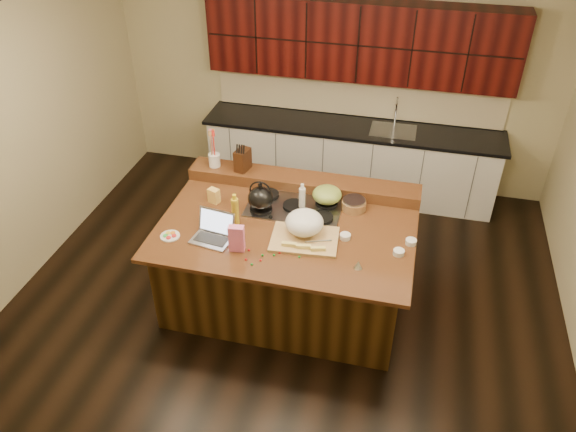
# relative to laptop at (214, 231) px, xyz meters

# --- Properties ---
(room) EXTENTS (5.52, 5.02, 2.72)m
(room) POSITION_rel_laptop_xyz_m (0.60, 0.32, 0.36)
(room) COLOR black
(room) RESTS_ON ground
(island) EXTENTS (2.40, 1.60, 0.92)m
(island) POSITION_rel_laptop_xyz_m (0.60, 0.32, -0.52)
(island) COLOR black
(island) RESTS_ON ground
(back_ledge) EXTENTS (2.40, 0.30, 0.12)m
(back_ledge) POSITION_rel_laptop_xyz_m (0.60, 1.02, -0.01)
(back_ledge) COLOR black
(back_ledge) RESTS_ON island
(cooktop) EXTENTS (0.92, 0.52, 0.05)m
(cooktop) POSITION_rel_laptop_xyz_m (0.60, 0.62, -0.05)
(cooktop) COLOR gray
(cooktop) RESTS_ON island
(back_counter) EXTENTS (3.70, 0.66, 2.40)m
(back_counter) POSITION_rel_laptop_xyz_m (0.90, 2.55, -0.00)
(back_counter) COLOR silver
(back_counter) RESTS_ON ground
(kettle) EXTENTS (0.28, 0.28, 0.22)m
(kettle) POSITION_rel_laptop_xyz_m (0.30, 0.49, 0.09)
(kettle) COLOR black
(kettle) RESTS_ON cooktop
(green_bowl) EXTENTS (0.37, 0.37, 0.16)m
(green_bowl) POSITION_rel_laptop_xyz_m (0.90, 0.75, 0.06)
(green_bowl) COLOR olive
(green_bowl) RESTS_ON cooktop
(laptop) EXTENTS (0.39, 0.33, 0.25)m
(laptop) POSITION_rel_laptop_xyz_m (0.00, 0.00, 0.00)
(laptop) COLOR #B7B7BC
(laptop) RESTS_ON island
(oil_bottle) EXTENTS (0.09, 0.09, 0.27)m
(oil_bottle) POSITION_rel_laptop_xyz_m (0.12, 0.26, 0.07)
(oil_bottle) COLOR gold
(oil_bottle) RESTS_ON island
(vinegar_bottle) EXTENTS (0.08, 0.08, 0.25)m
(vinegar_bottle) POSITION_rel_laptop_xyz_m (0.68, 0.61, 0.06)
(vinegar_bottle) COLOR silver
(vinegar_bottle) RESTS_ON island
(wooden_tray) EXTENTS (0.64, 0.51, 0.24)m
(wooden_tray) POSITION_rel_laptop_xyz_m (0.80, 0.21, 0.04)
(wooden_tray) COLOR tan
(wooden_tray) RESTS_ON island
(ramekin_a) EXTENTS (0.12, 0.12, 0.04)m
(ramekin_a) POSITION_rel_laptop_xyz_m (1.66, 0.15, -0.04)
(ramekin_a) COLOR white
(ramekin_a) RESTS_ON island
(ramekin_b) EXTENTS (0.12, 0.12, 0.04)m
(ramekin_b) POSITION_rel_laptop_xyz_m (1.75, 0.33, -0.04)
(ramekin_b) COLOR white
(ramekin_b) RESTS_ON island
(ramekin_c) EXTENTS (0.12, 0.12, 0.04)m
(ramekin_c) POSITION_rel_laptop_xyz_m (1.17, 0.27, -0.04)
(ramekin_c) COLOR white
(ramekin_c) RESTS_ON island
(strainer_bowl) EXTENTS (0.25, 0.25, 0.09)m
(strainer_bowl) POSITION_rel_laptop_xyz_m (1.17, 0.75, -0.02)
(strainer_bowl) COLOR #996B3F
(strainer_bowl) RESTS_ON island
(kitchen_timer) EXTENTS (0.10, 0.10, 0.07)m
(kitchen_timer) POSITION_rel_laptop_xyz_m (1.34, -0.11, -0.03)
(kitchen_timer) COLOR silver
(kitchen_timer) RESTS_ON island
(pink_bag) EXTENTS (0.14, 0.09, 0.25)m
(pink_bag) POSITION_rel_laptop_xyz_m (0.26, -0.12, 0.06)
(pink_bag) COLOR pink
(pink_bag) RESTS_ON island
(candy_plate) EXTENTS (0.22, 0.22, 0.01)m
(candy_plate) POSITION_rel_laptop_xyz_m (-0.40, -0.09, -0.06)
(candy_plate) COLOR white
(candy_plate) RESTS_ON island
(package_box) EXTENTS (0.13, 0.11, 0.15)m
(package_box) POSITION_rel_laptop_xyz_m (-0.19, 0.54, 0.01)
(package_box) COLOR #F4C356
(package_box) RESTS_ON island
(utensil_crock) EXTENTS (0.13, 0.13, 0.14)m
(utensil_crock) POSITION_rel_laptop_xyz_m (-0.35, 1.02, 0.12)
(utensil_crock) COLOR white
(utensil_crock) RESTS_ON back_ledge
(knife_block) EXTENTS (0.15, 0.21, 0.23)m
(knife_block) POSITION_rel_laptop_xyz_m (-0.04, 1.02, 0.17)
(knife_block) COLOR black
(knife_block) RESTS_ON back_ledge
(gumdrop_0) EXTENTS (0.02, 0.02, 0.02)m
(gumdrop_0) POSITION_rel_laptop_xyz_m (0.64, -0.09, -0.06)
(gumdrop_0) COLOR red
(gumdrop_0) RESTS_ON island
(gumdrop_1) EXTENTS (0.02, 0.02, 0.02)m
(gumdrop_1) POSITION_rel_laptop_xyz_m (0.45, -0.30, -0.06)
(gumdrop_1) COLOR #198C26
(gumdrop_1) RESTS_ON island
(gumdrop_2) EXTENTS (0.02, 0.02, 0.02)m
(gumdrop_2) POSITION_rel_laptop_xyz_m (0.80, -0.06, -0.06)
(gumdrop_2) COLOR red
(gumdrop_2) RESTS_ON island
(gumdrop_3) EXTENTS (0.02, 0.02, 0.02)m
(gumdrop_3) POSITION_rel_laptop_xyz_m (0.60, -0.13, -0.06)
(gumdrop_3) COLOR #198C26
(gumdrop_3) RESTS_ON island
(gumdrop_4) EXTENTS (0.02, 0.02, 0.02)m
(gumdrop_4) POSITION_rel_laptop_xyz_m (0.38, -0.25, -0.06)
(gumdrop_4) COLOR red
(gumdrop_4) RESTS_ON island
(gumdrop_5) EXTENTS (0.02, 0.02, 0.02)m
(gumdrop_5) POSITION_rel_laptop_xyz_m (0.82, -0.10, -0.06)
(gumdrop_5) COLOR #198C26
(gumdrop_5) RESTS_ON island
(gumdrop_6) EXTENTS (0.02, 0.02, 0.02)m
(gumdrop_6) POSITION_rel_laptop_xyz_m (0.37, -0.11, -0.06)
(gumdrop_6) COLOR red
(gumdrop_6) RESTS_ON island
(gumdrop_7) EXTENTS (0.02, 0.02, 0.02)m
(gumdrop_7) POSITION_rel_laptop_xyz_m (0.50, -0.15, -0.06)
(gumdrop_7) COLOR #198C26
(gumdrop_7) RESTS_ON island
(gumdrop_8) EXTENTS (0.02, 0.02, 0.02)m
(gumdrop_8) POSITION_rel_laptop_xyz_m (0.51, -0.22, -0.06)
(gumdrop_8) COLOR red
(gumdrop_8) RESTS_ON island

